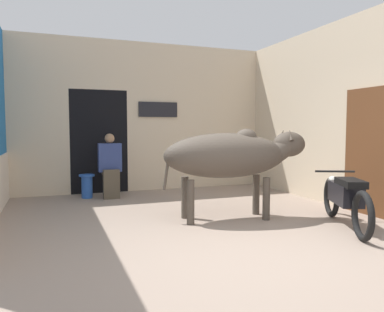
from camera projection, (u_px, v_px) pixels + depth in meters
ground_plane at (236, 249)px, 4.23m from camera, size 30.00×30.00×0.00m
wall_back_with_doorway at (126, 126)px, 8.31m from camera, size 5.51×0.93×3.23m
wall_right_with_door at (319, 116)px, 7.10m from camera, size 0.22×4.36×3.23m
cow at (232, 155)px, 5.61m from camera, size 2.28×0.94×1.36m
motorcycle_near at (345, 197)px, 5.14m from camera, size 0.90×1.74×0.74m
shopkeeper_seated at (110, 164)px, 7.35m from camera, size 0.44×0.33×1.27m
plastic_stool at (87, 185)px, 7.35m from camera, size 0.30×0.30×0.46m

